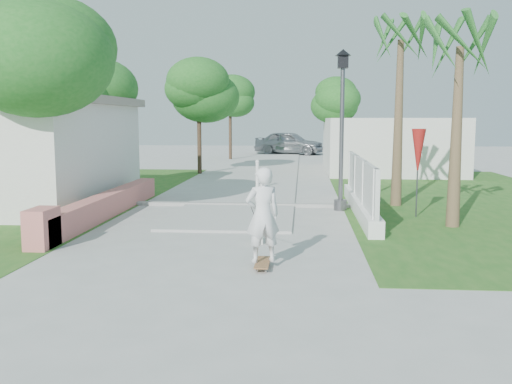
# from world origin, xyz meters

# --- Properties ---
(ground) EXTENTS (90.00, 90.00, 0.00)m
(ground) POSITION_xyz_m (0.00, 0.00, 0.00)
(ground) COLOR #B7B7B2
(ground) RESTS_ON ground
(path_strip) EXTENTS (3.20, 36.00, 0.06)m
(path_strip) POSITION_xyz_m (0.00, 20.00, 0.03)
(path_strip) COLOR #B7B7B2
(path_strip) RESTS_ON ground
(curb) EXTENTS (6.50, 0.25, 0.10)m
(curb) POSITION_xyz_m (0.00, 6.00, 0.05)
(curb) COLOR #999993
(curb) RESTS_ON ground
(grass_left) EXTENTS (8.00, 20.00, 0.01)m
(grass_left) POSITION_xyz_m (-7.00, 8.00, 0.01)
(grass_left) COLOR #245C1D
(grass_left) RESTS_ON ground
(grass_right) EXTENTS (8.00, 20.00, 0.01)m
(grass_right) POSITION_xyz_m (7.00, 8.00, 0.01)
(grass_right) COLOR #245C1D
(grass_right) RESTS_ON ground
(pink_wall) EXTENTS (0.45, 8.20, 0.80)m
(pink_wall) POSITION_xyz_m (-3.30, 3.55, 0.31)
(pink_wall) COLOR #BF6A62
(pink_wall) RESTS_ON ground
(lattice_fence) EXTENTS (0.35, 7.00, 1.50)m
(lattice_fence) POSITION_xyz_m (3.40, 5.00, 0.54)
(lattice_fence) COLOR white
(lattice_fence) RESTS_ON ground
(building_right) EXTENTS (6.00, 8.00, 2.60)m
(building_right) POSITION_xyz_m (6.00, 18.00, 1.30)
(building_right) COLOR silver
(building_right) RESTS_ON ground
(street_lamp) EXTENTS (0.44, 0.44, 4.44)m
(street_lamp) POSITION_xyz_m (2.90, 5.50, 2.43)
(street_lamp) COLOR #59595E
(street_lamp) RESTS_ON ground
(bollard) EXTENTS (0.14, 0.14, 1.09)m
(bollard) POSITION_xyz_m (0.20, 10.00, 0.58)
(bollard) COLOR white
(bollard) RESTS_ON ground
(patio_umbrella) EXTENTS (0.36, 0.36, 2.30)m
(patio_umbrella) POSITION_xyz_m (4.80, 4.50, 1.69)
(patio_umbrella) COLOR #59595E
(patio_umbrella) RESTS_ON ground
(tree_left_near) EXTENTS (3.60, 3.60, 5.28)m
(tree_left_near) POSITION_xyz_m (-4.48, 2.98, 3.82)
(tree_left_near) COLOR #4C3826
(tree_left_near) RESTS_ON ground
(tree_left_mid) EXTENTS (3.20, 3.20, 4.85)m
(tree_left_mid) POSITION_xyz_m (-5.48, 8.48, 3.50)
(tree_left_mid) COLOR #4C3826
(tree_left_mid) RESTS_ON ground
(tree_path_left) EXTENTS (3.40, 3.40, 5.23)m
(tree_path_left) POSITION_xyz_m (-2.98, 15.98, 3.82)
(tree_path_left) COLOR #4C3826
(tree_path_left) RESTS_ON ground
(tree_path_right) EXTENTS (3.00, 3.00, 4.79)m
(tree_path_right) POSITION_xyz_m (3.22, 19.98, 3.49)
(tree_path_right) COLOR #4C3826
(tree_path_right) RESTS_ON ground
(tree_path_far) EXTENTS (3.20, 3.20, 5.17)m
(tree_path_far) POSITION_xyz_m (-2.78, 25.98, 3.82)
(tree_path_far) COLOR #4C3826
(tree_path_far) RESTS_ON ground
(palm_far) EXTENTS (1.80, 1.80, 5.30)m
(palm_far) POSITION_xyz_m (4.60, 6.50, 4.48)
(palm_far) COLOR brown
(palm_far) RESTS_ON ground
(palm_near) EXTENTS (1.80, 1.80, 4.70)m
(palm_near) POSITION_xyz_m (5.40, 3.20, 3.95)
(palm_near) COLOR brown
(palm_near) RESTS_ON ground
(skateboarder) EXTENTS (0.69, 2.58, 1.74)m
(skateboarder) POSITION_xyz_m (1.13, -0.79, 0.89)
(skateboarder) COLOR #95633B
(skateboarder) RESTS_ON ground
(dog) EXTENTS (0.31, 0.61, 0.41)m
(dog) POSITION_xyz_m (0.94, 1.03, 0.22)
(dog) COLOR silver
(dog) RESTS_ON ground
(parked_car) EXTENTS (5.34, 3.25, 1.70)m
(parked_car) POSITION_xyz_m (0.87, 31.21, 0.85)
(parked_car) COLOR #9B9DA2
(parked_car) RESTS_ON ground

